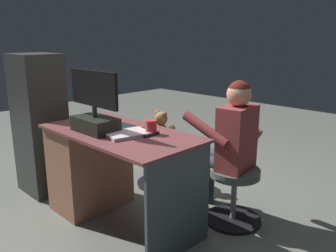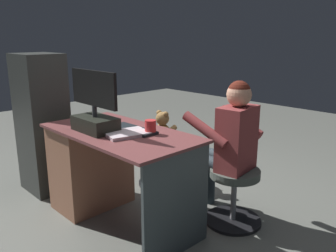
% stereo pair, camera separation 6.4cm
% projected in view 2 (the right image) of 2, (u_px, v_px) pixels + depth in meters
% --- Properties ---
extents(ground_plane, '(10.00, 10.00, 0.00)m').
position_uv_depth(ground_plane, '(152.00, 208.00, 3.00)').
color(ground_plane, slate).
extents(desk, '(1.27, 0.66, 0.75)m').
position_uv_depth(desk, '(97.00, 164.00, 2.92)').
color(desk, brown).
rests_on(desk, ground_plane).
extents(monitor, '(0.55, 0.21, 0.45)m').
position_uv_depth(monitor, '(95.00, 113.00, 2.57)').
color(monitor, black).
rests_on(monitor, desk).
extents(keyboard, '(0.42, 0.14, 0.02)m').
position_uv_depth(keyboard, '(133.00, 129.00, 2.62)').
color(keyboard, black).
rests_on(keyboard, desk).
extents(computer_mouse, '(0.06, 0.10, 0.04)m').
position_uv_depth(computer_mouse, '(113.00, 122.00, 2.82)').
color(computer_mouse, black).
rests_on(computer_mouse, desk).
extents(cup, '(0.08, 0.08, 0.10)m').
position_uv_depth(cup, '(150.00, 127.00, 2.51)').
color(cup, red).
rests_on(cup, desk).
extents(tv_remote, '(0.10, 0.16, 0.02)m').
position_uv_depth(tv_remote, '(87.00, 123.00, 2.81)').
color(tv_remote, black).
rests_on(tv_remote, desk).
extents(notebook_binder, '(0.28, 0.34, 0.02)m').
position_uv_depth(notebook_binder, '(127.00, 134.00, 2.49)').
color(notebook_binder, silver).
rests_on(notebook_binder, desk).
extents(office_chair_teddy, '(0.48, 0.48, 0.44)m').
position_uv_depth(office_chair_teddy, '(163.00, 160.00, 3.43)').
color(office_chair_teddy, black).
rests_on(office_chair_teddy, ground_plane).
extents(teddy_bear, '(0.22, 0.22, 0.31)m').
position_uv_depth(teddy_bear, '(163.00, 128.00, 3.36)').
color(teddy_bear, '#A37944').
rests_on(teddy_bear, office_chair_teddy).
extents(visitor_chair, '(0.45, 0.45, 0.44)m').
position_uv_depth(visitor_chair, '(234.00, 191.00, 2.72)').
color(visitor_chair, black).
rests_on(visitor_chair, ground_plane).
extents(person, '(0.53, 0.51, 1.13)m').
position_uv_depth(person, '(228.00, 140.00, 2.68)').
color(person, brown).
rests_on(person, ground_plane).
extents(equipment_rack, '(0.44, 0.36, 1.29)m').
position_uv_depth(equipment_rack, '(42.00, 124.00, 3.24)').
color(equipment_rack, '#2F322F').
rests_on(equipment_rack, ground_plane).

